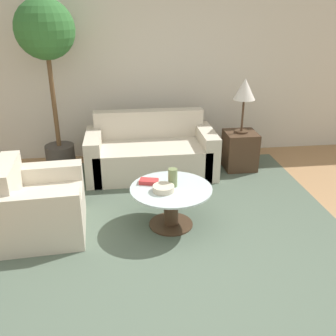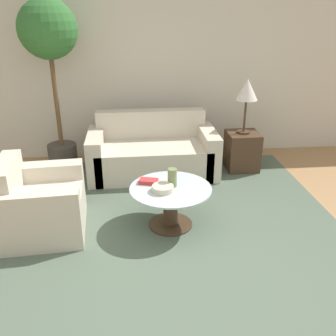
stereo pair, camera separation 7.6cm
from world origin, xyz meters
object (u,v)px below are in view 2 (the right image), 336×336
(table_lamp, at_px, (247,91))
(book_stack, at_px, (148,181))
(potted_plant, at_px, (50,48))
(vase, at_px, (172,178))
(coffee_table, at_px, (171,201))
(sofa_main, at_px, (153,153))
(bowl, at_px, (163,188))
(armchair, at_px, (38,206))

(table_lamp, xyz_separation_m, book_stack, (-1.38, -1.26, -0.64))
(potted_plant, distance_m, vase, 2.38)
(vase, bearing_deg, coffee_table, -119.38)
(sofa_main, xyz_separation_m, book_stack, (-0.13, -1.29, 0.18))
(sofa_main, bearing_deg, vase, -85.35)
(sofa_main, distance_m, potted_plant, 1.87)
(vase, xyz_separation_m, book_stack, (-0.24, 0.09, -0.07))
(table_lamp, relative_size, bowl, 3.42)
(armchair, bearing_deg, bowl, -98.67)
(armchair, height_order, book_stack, armchair)
(sofa_main, xyz_separation_m, table_lamp, (1.26, -0.02, 0.83))
(coffee_table, bearing_deg, potted_plant, 129.23)
(vase, bearing_deg, book_stack, 158.36)
(sofa_main, xyz_separation_m, potted_plant, (-1.25, 0.22, 1.38))
(sofa_main, height_order, vase, sofa_main)
(armchair, bearing_deg, coffee_table, -95.49)
(coffee_table, bearing_deg, armchair, 178.14)
(bowl, height_order, book_stack, bowl)
(potted_plant, relative_size, book_stack, 10.52)
(armchair, relative_size, vase, 4.83)
(book_stack, bearing_deg, coffee_table, -15.50)
(sofa_main, xyz_separation_m, coffee_table, (0.09, -1.42, 0.01))
(table_lamp, relative_size, book_stack, 3.46)
(coffee_table, xyz_separation_m, vase, (0.02, 0.04, 0.25))
(sofa_main, xyz_separation_m, bowl, (0.00, -1.49, 0.19))
(bowl, bearing_deg, vase, 43.68)
(coffee_table, xyz_separation_m, potted_plant, (-1.34, 1.64, 1.37))
(coffee_table, xyz_separation_m, table_lamp, (1.16, 1.39, 0.82))
(coffee_table, distance_m, table_lamp, 1.99)
(potted_plant, xyz_separation_m, bowl, (1.25, -1.71, -1.18))
(book_stack, bearing_deg, bowl, -41.31)
(armchair, height_order, vase, armchair)
(armchair, distance_m, book_stack, 1.14)
(potted_plant, xyz_separation_m, book_stack, (1.12, -1.51, -1.19))
(sofa_main, bearing_deg, potted_plant, 169.98)
(vase, distance_m, book_stack, 0.27)
(armchair, height_order, potted_plant, potted_plant)
(vase, xyz_separation_m, bowl, (-0.11, -0.10, -0.07))
(potted_plant, height_order, bowl, potted_plant)
(potted_plant, distance_m, bowl, 2.42)
(sofa_main, bearing_deg, table_lamp, -1.13)
(armchair, distance_m, table_lamp, 2.96)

